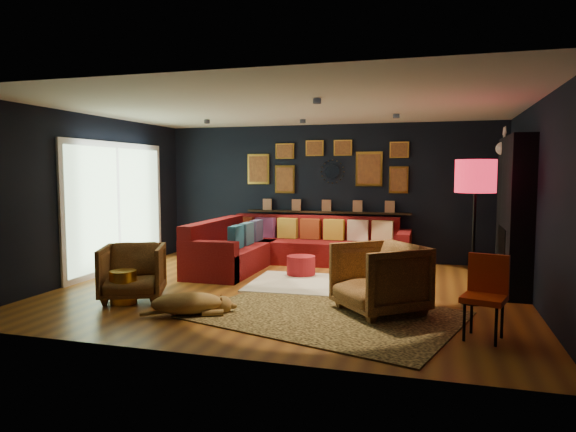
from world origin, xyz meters
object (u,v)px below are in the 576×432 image
(armchair_right, at_px, (380,275))
(dog, at_px, (187,299))
(orange_chair, at_px, (486,289))
(gold_stool, at_px, (123,287))
(sectional, at_px, (283,248))
(armchair_left, at_px, (133,269))
(coffee_table, at_px, (370,255))
(floor_lamp, at_px, (475,182))
(pouf, at_px, (301,265))

(armchair_right, height_order, dog, armchair_right)
(orange_chair, xyz_separation_m, dog, (-3.32, -0.11, -0.31))
(armchair_right, distance_m, gold_stool, 3.28)
(sectional, distance_m, armchair_left, 3.15)
(coffee_table, bearing_deg, dog, -120.83)
(sectional, height_order, floor_lamp, floor_lamp)
(pouf, distance_m, dog, 2.69)
(gold_stool, distance_m, orange_chair, 4.39)
(sectional, bearing_deg, floor_lamp, -30.83)
(floor_lamp, bearing_deg, coffee_table, 136.10)
(floor_lamp, xyz_separation_m, dog, (-3.28, -1.55, -1.38))
(dog, bearing_deg, pouf, 50.65)
(armchair_left, xyz_separation_m, dog, (1.05, -0.50, -0.21))
(coffee_table, distance_m, gold_stool, 3.93)
(pouf, distance_m, armchair_right, 2.38)
(coffee_table, xyz_separation_m, floor_lamp, (1.50, -1.44, 1.24))
(armchair_left, relative_size, dog, 0.71)
(coffee_table, height_order, floor_lamp, floor_lamp)
(armchair_right, xyz_separation_m, orange_chair, (1.14, -0.63, 0.04))
(pouf, height_order, orange_chair, orange_chair)
(coffee_table, xyz_separation_m, dog, (-1.78, -2.99, -0.14))
(sectional, height_order, coffee_table, sectional)
(armchair_left, bearing_deg, coffee_table, 18.35)
(sectional, distance_m, gold_stool, 3.35)
(sectional, xyz_separation_m, orange_chair, (3.15, -3.29, 0.18))
(armchair_left, distance_m, gold_stool, 0.28)
(coffee_table, xyz_separation_m, armchair_left, (-2.84, -2.49, 0.07))
(gold_stool, bearing_deg, dog, -15.23)
(armchair_left, xyz_separation_m, floor_lamp, (4.34, 1.05, 1.17))
(sectional, distance_m, armchair_right, 3.34)
(sectional, relative_size, armchair_right, 3.65)
(pouf, distance_m, floor_lamp, 3.10)
(pouf, distance_m, orange_chair, 3.61)
(armchair_left, distance_m, orange_chair, 4.39)
(armchair_left, xyz_separation_m, armchair_right, (3.23, 0.24, 0.06))
(gold_stool, xyz_separation_m, orange_chair, (4.38, -0.18, 0.29))
(sectional, bearing_deg, gold_stool, -111.56)
(dog, bearing_deg, orange_chair, -21.93)
(sectional, bearing_deg, armchair_left, -112.80)
(armchair_left, relative_size, floor_lamp, 0.44)
(coffee_table, bearing_deg, pouf, -159.53)
(pouf, height_order, floor_lamp, floor_lamp)
(pouf, bearing_deg, coffee_table, 20.47)
(coffee_table, relative_size, orange_chair, 1.03)
(sectional, height_order, armchair_left, sectional)
(dog, bearing_deg, gold_stool, 140.90)
(sectional, height_order, dog, sectional)
(orange_chair, distance_m, dog, 3.33)
(pouf, xyz_separation_m, floor_lamp, (2.57, -1.05, 1.39))
(armchair_right, xyz_separation_m, floor_lamp, (1.11, 0.81, 1.11))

